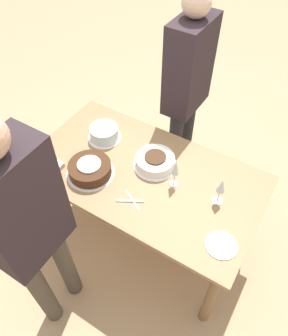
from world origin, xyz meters
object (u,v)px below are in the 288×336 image
object	(u,v)px
cake_center_white	(155,161)
wine_glass_near	(176,168)
cake_front_chocolate	(90,169)
person_watching	(187,83)
wine_glass_far	(221,187)
person_cutting	(27,224)
cake_back_decorated	(104,133)

from	to	relation	value
cake_center_white	wine_glass_near	size ratio (longest dim) A/B	1.30
cake_front_chocolate	person_watching	size ratio (longest dim) A/B	0.19
wine_glass_near	wine_glass_far	bearing A→B (deg)	4.72
cake_front_chocolate	wine_glass_far	distance (m)	0.85
person_cutting	cake_center_white	bearing A→B (deg)	-14.10
wine_glass_near	person_cutting	xyz separation A→B (m)	(-0.41, -0.80, 0.12)
cake_back_decorated	person_cutting	distance (m)	0.97
cake_front_chocolate	person_cutting	distance (m)	0.65
wine_glass_near	wine_glass_far	world-z (taller)	wine_glass_near
wine_glass_near	person_watching	world-z (taller)	person_watching
cake_front_chocolate	wine_glass_far	xyz separation A→B (m)	(0.81, 0.23, 0.10)
cake_center_white	wine_glass_near	world-z (taller)	wine_glass_near
cake_back_decorated	person_watching	bearing A→B (deg)	59.58
cake_back_decorated	person_watching	xyz separation A→B (m)	(0.35, 0.60, 0.21)
cake_back_decorated	person_cutting	world-z (taller)	person_cutting
person_cutting	wine_glass_far	bearing A→B (deg)	-40.35
cake_center_white	wine_glass_far	distance (m)	0.49
wine_glass_near	person_watching	bearing A→B (deg)	111.92
wine_glass_near	person_cutting	world-z (taller)	person_cutting
person_cutting	cake_back_decorated	bearing A→B (deg)	13.91
person_cutting	cake_front_chocolate	bearing A→B (deg)	10.20
cake_front_chocolate	person_cutting	xyz separation A→B (m)	(0.11, -0.59, 0.23)
cake_front_chocolate	wine_glass_near	bearing A→B (deg)	22.05
cake_front_chocolate	cake_back_decorated	distance (m)	0.35
cake_center_white	cake_back_decorated	bearing A→B (deg)	175.49
person_watching	cake_front_chocolate	bearing A→B (deg)	-12.69
cake_center_white	person_watching	distance (m)	0.67
person_watching	person_cutting	bearing A→B (deg)	-3.29
person_cutting	wine_glass_near	bearing A→B (deg)	-26.99
wine_glass_far	person_watching	size ratio (longest dim) A/B	0.12
person_cutting	person_watching	xyz separation A→B (m)	(0.12, 1.51, -0.02)
wine_glass_far	person_cutting	distance (m)	1.09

